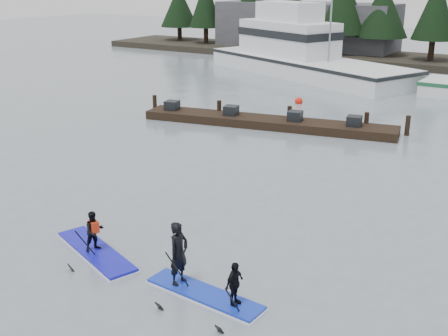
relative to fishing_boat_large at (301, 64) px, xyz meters
The scene contains 9 objects.
ground 32.90m from the fishing_boat_large, 74.49° to the right, with size 160.00×160.00×0.00m, color slate.
far_shore 13.56m from the fishing_boat_large, 49.53° to the left, with size 70.00×8.00×0.60m, color #2D281E.
treeline 13.57m from the fishing_boat_large, 49.53° to the left, with size 60.00×4.00×8.00m, color black, non-canonical shape.
waterfront_building 13.47m from the fishing_boat_large, 112.93° to the left, with size 18.00×6.00×5.00m, color #4C4C51.
fishing_boat_large is the anchor object (origin of this frame).
floating_dock 16.94m from the fishing_boat_large, 71.37° to the right, with size 13.38×1.78×0.45m, color black.
buoy_b 10.96m from the fishing_boat_large, 66.00° to the right, with size 0.49×0.49×0.49m, color red.
paddleboard_solo 32.30m from the fishing_boat_large, 75.67° to the right, with size 3.52×1.98×1.78m.
paddleboard_duo 33.61m from the fishing_boat_large, 69.63° to the right, with size 3.21×1.20×2.29m.
Camera 1 is at (9.88, -9.80, 7.48)m, focal length 45.00 mm.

